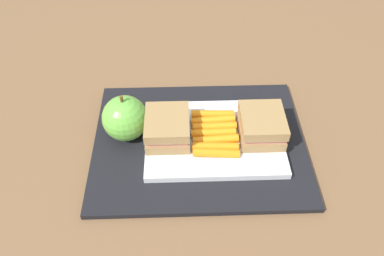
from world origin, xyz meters
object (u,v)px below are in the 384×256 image
Objects in this scene: sandwich_half_left at (262,126)px; sandwich_half_right at (167,128)px; food_tray at (214,138)px; apple at (125,118)px; carrot_sticks_bundle at (214,133)px.

sandwich_half_left is 1.00× the size of sandwich_half_right.
sandwich_half_left is (-0.08, 0.00, 0.03)m from food_tray.
apple reaches higher than food_tray.
food_tray is 0.15m from apple.
food_tray is 0.01m from carrot_sticks_bundle.
sandwich_half_right reaches higher than food_tray.
sandwich_half_right is at bearing -0.14° from carrot_sticks_bundle.
carrot_sticks_bundle is 0.15m from apple.
apple reaches higher than carrot_sticks_bundle.
food_tray is at bearing -47.77° from carrot_sticks_bundle.
sandwich_half_right is at bearing 164.55° from apple.
apple is at bearing -7.55° from carrot_sticks_bundle.
food_tray is 2.61× the size of apple.
sandwich_half_left is 0.08m from carrot_sticks_bundle.
sandwich_half_left is at bearing 180.00° from food_tray.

